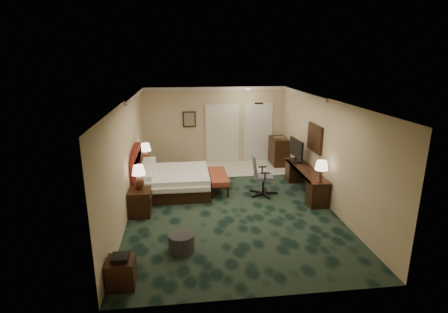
{
  "coord_description": "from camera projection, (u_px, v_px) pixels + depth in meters",
  "views": [
    {
      "loc": [
        -1.16,
        -8.39,
        3.72
      ],
      "look_at": [
        -0.06,
        0.6,
        1.11
      ],
      "focal_mm": 28.0,
      "sensor_mm": 36.0,
      "label": 1
    }
  ],
  "objects": [
    {
      "name": "desk_chair",
      "position": [
        264.0,
        175.0,
        9.59
      ],
      "size": [
        0.71,
        0.67,
        1.14
      ],
      "primitive_type": null,
      "rotation": [
        0.0,
        0.0,
        -0.08
      ],
      "color": "#51525B",
      "rests_on": "ground"
    },
    {
      "name": "ceiling",
      "position": [
        229.0,
        100.0,
        8.42
      ],
      "size": [
        5.0,
        7.5,
        0.0
      ],
      "primitive_type": "cube",
      "color": "white",
      "rests_on": "wall_back"
    },
    {
      "name": "desk_lamp",
      "position": [
        321.0,
        171.0,
        8.64
      ],
      "size": [
        0.4,
        0.4,
        0.56
      ],
      "primitive_type": null,
      "rotation": [
        0.0,
        0.0,
        -0.28
      ],
      "color": "black",
      "rests_on": "desk"
    },
    {
      "name": "ottoman",
      "position": [
        181.0,
        243.0,
        6.86
      ],
      "size": [
        0.53,
        0.53,
        0.36
      ],
      "primitive_type": "cylinder",
      "rotation": [
        0.0,
        0.0,
        -0.04
      ],
      "color": "#2A2A31",
      "rests_on": "ground"
    },
    {
      "name": "entry_door",
      "position": [
        258.0,
        133.0,
        12.6
      ],
      "size": [
        1.02,
        0.06,
        2.18
      ],
      "primitive_type": "cube",
      "color": "silver",
      "rests_on": "ground"
    },
    {
      "name": "tv",
      "position": [
        296.0,
        151.0,
        10.3
      ],
      "size": [
        0.14,
        0.89,
        0.69
      ],
      "primitive_type": "cube",
      "rotation": [
        0.0,
        0.0,
        0.08
      ],
      "color": "black",
      "rests_on": "desk"
    },
    {
      "name": "bed",
      "position": [
        174.0,
        182.0,
        9.84
      ],
      "size": [
        1.94,
        1.8,
        0.61
      ],
      "primitive_type": "cube",
      "color": "white",
      "rests_on": "ground"
    },
    {
      "name": "side_table",
      "position": [
        121.0,
        273.0,
        5.82
      ],
      "size": [
        0.45,
        0.45,
        0.49
      ],
      "primitive_type": "cube",
      "color": "black",
      "rests_on": "ground"
    },
    {
      "name": "nightstand_near",
      "position": [
        140.0,
        202.0,
        8.42
      ],
      "size": [
        0.51,
        0.58,
        0.64
      ],
      "primitive_type": "cube",
      "color": "black",
      "rests_on": "ground"
    },
    {
      "name": "wall_left",
      "position": [
        128.0,
        157.0,
        8.5
      ],
      "size": [
        0.0,
        7.5,
        2.7
      ],
      "primitive_type": "cube",
      "color": "tan",
      "rests_on": "ground"
    },
    {
      "name": "wall_mirror",
      "position": [
        315.0,
        138.0,
        9.59
      ],
      "size": [
        0.05,
        0.95,
        0.75
      ],
      "primitive_type": "cube",
      "color": "white",
      "rests_on": "wall_right"
    },
    {
      "name": "wall_art",
      "position": [
        189.0,
        119.0,
        12.16
      ],
      "size": [
        0.45,
        0.06,
        0.55
      ],
      "primitive_type": "cube",
      "color": "#536459",
      "rests_on": "wall_back"
    },
    {
      "name": "wall_back",
      "position": [
        215.0,
        125.0,
        12.37
      ],
      "size": [
        5.0,
        0.0,
        2.7
      ],
      "primitive_type": "cube",
      "color": "tan",
      "rests_on": "ground"
    },
    {
      "name": "nightstand_far",
      "position": [
        148.0,
        170.0,
        10.94
      ],
      "size": [
        0.43,
        0.49,
        0.53
      ],
      "primitive_type": "cube",
      "color": "black",
      "rests_on": "ground"
    },
    {
      "name": "floor",
      "position": [
        229.0,
        203.0,
        9.17
      ],
      "size": [
        5.0,
        7.5,
        0.0
      ],
      "primitive_type": "cube",
      "color": "black",
      "rests_on": "ground"
    },
    {
      "name": "desk",
      "position": [
        305.0,
        181.0,
        9.81
      ],
      "size": [
        0.51,
        2.38,
        0.69
      ],
      "primitive_type": "cube",
      "color": "black",
      "rests_on": "ground"
    },
    {
      "name": "crown_molding",
      "position": [
        229.0,
        102.0,
        8.43
      ],
      "size": [
        5.0,
        7.5,
        0.1
      ],
      "primitive_type": null,
      "color": "silver",
      "rests_on": "wall_back"
    },
    {
      "name": "minibar",
      "position": [
        278.0,
        151.0,
        12.34
      ],
      "size": [
        0.51,
        0.92,
        0.97
      ],
      "primitive_type": "cube",
      "color": "black",
      "rests_on": "ground"
    },
    {
      "name": "tile_patch",
      "position": [
        244.0,
        168.0,
        12.03
      ],
      "size": [
        3.2,
        1.7,
        0.01
      ],
      "primitive_type": "cube",
      "color": "beige",
      "rests_on": "ground"
    },
    {
      "name": "headboard",
      "position": [
        137.0,
        170.0,
        9.64
      ],
      "size": [
        0.12,
        2.0,
        1.4
      ],
      "primitive_type": null,
      "color": "#55190D",
      "rests_on": "ground"
    },
    {
      "name": "wall_front",
      "position": [
        263.0,
        221.0,
        5.21
      ],
      "size": [
        5.0,
        0.0,
        2.7
      ],
      "primitive_type": "cube",
      "color": "tan",
      "rests_on": "ground"
    },
    {
      "name": "lamp_far",
      "position": [
        146.0,
        153.0,
        10.74
      ],
      "size": [
        0.42,
        0.42,
        0.62
      ],
      "primitive_type": null,
      "rotation": [
        0.0,
        0.0,
        0.35
      ],
      "color": "black",
      "rests_on": "nightstand_far"
    },
    {
      "name": "wall_right",
      "position": [
        324.0,
        151.0,
        9.08
      ],
      "size": [
        0.0,
        7.5,
        2.7
      ],
      "primitive_type": "cube",
      "color": "tan",
      "rests_on": "ground"
    },
    {
      "name": "bed_bench",
      "position": [
        218.0,
        182.0,
        10.03
      ],
      "size": [
        0.49,
        1.42,
        0.48
      ],
      "primitive_type": "cube",
      "rotation": [
        0.0,
        0.0,
        0.0
      ],
      "color": "brown",
      "rests_on": "ground"
    },
    {
      "name": "lamp_near",
      "position": [
        139.0,
        178.0,
        8.3
      ],
      "size": [
        0.32,
        0.32,
        0.6
      ],
      "primitive_type": null,
      "rotation": [
        0.0,
        0.0,
        0.01
      ],
      "color": "black",
      "rests_on": "nightstand_near"
    },
    {
      "name": "closet_doors",
      "position": [
        222.0,
        134.0,
        12.44
      ],
      "size": [
        1.2,
        0.06,
        2.1
      ],
      "primitive_type": "cube",
      "color": "#B6B39B",
      "rests_on": "ground"
    }
  ]
}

